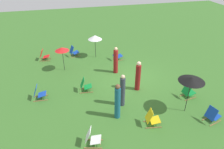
# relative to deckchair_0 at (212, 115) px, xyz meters

# --- Properties ---
(ground_plane) EXTENTS (40.00, 40.00, 0.00)m
(ground_plane) POSITION_rel_deckchair_0_xyz_m (4.51, 2.54, -0.37)
(ground_plane) COLOR #386B28
(deckchair_0) EXTENTS (0.66, 0.86, 0.83)m
(deckchair_0) POSITION_rel_deckchair_0_xyz_m (0.00, 0.00, 0.00)
(deckchair_0) COLOR olive
(deckchair_0) RESTS_ON ground
(deckchair_1) EXTENTS (0.59, 0.83, 0.83)m
(deckchair_1) POSITION_rel_deckchair_0_xyz_m (8.58, 7.90, 0.00)
(deckchair_1) COLOR olive
(deckchair_1) RESTS_ON ground
(deckchair_2) EXTENTS (0.50, 0.77, 0.83)m
(deckchair_2) POSITION_rel_deckchair_0_xyz_m (3.76, 7.99, 0.00)
(deckchair_2) COLOR olive
(deckchair_2) RESTS_ON ground
(deckchair_3) EXTENTS (0.66, 0.86, 0.83)m
(deckchair_3) POSITION_rel_deckchair_0_xyz_m (-0.03, 5.70, 0.00)
(deckchair_3) COLOR olive
(deckchair_3) RESTS_ON ground
(deckchair_4) EXTENTS (0.59, 0.83, 0.83)m
(deckchair_4) POSITION_rel_deckchair_0_xyz_m (1.96, 0.08, 0.00)
(deckchair_4) COLOR olive
(deckchair_4) RESTS_ON ground
(deckchair_5) EXTENTS (0.67, 0.86, 0.83)m
(deckchair_5) POSITION_rel_deckchair_0_xyz_m (8.72, 5.71, 0.00)
(deckchair_5) COLOR olive
(deckchair_5) RESTS_ON ground
(deckchair_6) EXTENTS (0.61, 0.83, 0.83)m
(deckchair_6) POSITION_rel_deckchair_0_xyz_m (7.33, 2.65, 0.00)
(deckchair_6) COLOR olive
(deckchair_6) RESTS_ON ground
(deckchair_7) EXTENTS (0.58, 0.82, 0.83)m
(deckchair_7) POSITION_rel_deckchair_0_xyz_m (0.45, 2.85, 0.00)
(deckchair_7) COLOR olive
(deckchair_7) RESTS_ON ground
(deckchair_8) EXTENTS (0.53, 0.79, 0.83)m
(deckchair_8) POSITION_rel_deckchair_0_xyz_m (3.91, 5.46, 0.00)
(deckchair_8) COLOR olive
(deckchair_8) RESTS_ON ground
(umbrella_0) EXTENTS (1.22, 1.22, 1.98)m
(umbrella_0) POSITION_rel_deckchair_0_xyz_m (0.96, 0.81, 1.50)
(umbrella_0) COLOR black
(umbrella_0) RESTS_ON ground
(umbrella_1) EXTENTS (1.02, 1.02, 1.73)m
(umbrella_1) POSITION_rel_deckchair_0_xyz_m (8.16, 4.12, 1.21)
(umbrella_1) COLOR black
(umbrella_1) RESTS_ON ground
(umbrella_2) EXTENTS (0.91, 0.91, 1.66)m
(umbrella_2) POSITION_rel_deckchair_0_xyz_m (6.66, 6.52, 1.18)
(umbrella_2) COLOR black
(umbrella_2) RESTS_ON ground
(person_0) EXTENTS (0.42, 0.42, 1.80)m
(person_0) POSITION_rel_deckchair_0_xyz_m (5.55, 3.23, 0.49)
(person_0) COLOR maroon
(person_0) RESTS_ON ground
(person_1) EXTENTS (0.32, 0.32, 1.89)m
(person_1) POSITION_rel_deckchair_0_xyz_m (1.34, 4.25, 0.55)
(person_1) COLOR #195972
(person_1) RESTS_ON ground
(person_2) EXTENTS (0.41, 0.41, 1.81)m
(person_2) POSITION_rel_deckchair_0_xyz_m (3.35, 2.51, 0.50)
(person_2) COLOR maroon
(person_2) RESTS_ON ground
(person_3) EXTENTS (0.32, 0.32, 1.82)m
(person_3) POSITION_rel_deckchair_0_xyz_m (2.19, 3.76, 0.50)
(person_3) COLOR #333847
(person_3) RESTS_ON ground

